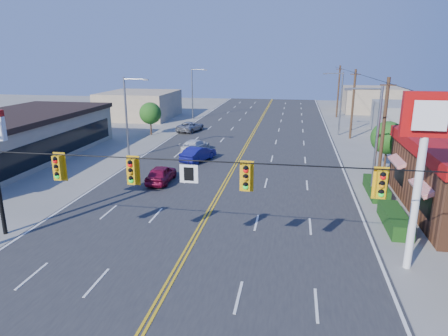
% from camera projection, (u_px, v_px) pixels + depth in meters
% --- Properties ---
extents(ground, '(160.00, 160.00, 0.00)m').
position_uv_depth(ground, '(165.00, 291.00, 17.58)').
color(ground, gray).
rests_on(ground, ground).
extents(road, '(20.00, 120.00, 0.06)m').
position_uv_depth(road, '(234.00, 168.00, 36.52)').
color(road, '#2D2D30').
rests_on(road, ground).
extents(signal_span, '(24.32, 0.34, 9.00)m').
position_uv_depth(signal_span, '(158.00, 185.00, 16.26)').
color(signal_span, '#47301E').
rests_on(signal_span, ground).
extents(kfc_pylon, '(2.20, 0.36, 8.50)m').
position_uv_depth(kfc_pylon, '(423.00, 147.00, 17.88)').
color(kfc_pylon, white).
rests_on(kfc_pylon, ground).
extents(strip_mall, '(10.40, 26.40, 4.40)m').
position_uv_depth(strip_mall, '(1.00, 140.00, 37.69)').
color(strip_mall, tan).
rests_on(strip_mall, ground).
extents(streetlight_se, '(2.55, 0.25, 8.00)m').
position_uv_depth(streetlight_se, '(374.00, 137.00, 27.80)').
color(streetlight_se, gray).
rests_on(streetlight_se, ground).
extents(streetlight_ne, '(2.55, 0.25, 8.00)m').
position_uv_depth(streetlight_ne, '(339.00, 100.00, 50.54)').
color(streetlight_ne, gray).
rests_on(streetlight_ne, ground).
extents(streetlight_sw, '(2.55, 0.25, 8.00)m').
position_uv_depth(streetlight_sw, '(128.00, 113.00, 38.99)').
color(streetlight_sw, gray).
rests_on(streetlight_sw, ground).
extents(streetlight_nw, '(2.55, 0.25, 8.00)m').
position_uv_depth(streetlight_nw, '(194.00, 91.00, 63.62)').
color(streetlight_nw, gray).
rests_on(streetlight_nw, ground).
extents(utility_pole_near, '(0.28, 0.28, 8.40)m').
position_uv_depth(utility_pole_near, '(383.00, 131.00, 31.44)').
color(utility_pole_near, '#47301E').
rests_on(utility_pole_near, ground).
extents(utility_pole_mid, '(0.28, 0.28, 8.40)m').
position_uv_depth(utility_pole_mid, '(353.00, 105.00, 48.50)').
color(utility_pole_mid, '#47301E').
rests_on(utility_pole_mid, ground).
extents(utility_pole_far, '(0.28, 0.28, 8.40)m').
position_uv_depth(utility_pole_far, '(338.00, 92.00, 65.55)').
color(utility_pole_far, '#47301E').
rests_on(utility_pole_far, ground).
extents(tree_kfc_rear, '(2.94, 2.94, 4.41)m').
position_uv_depth(tree_kfc_rear, '(388.00, 138.00, 35.36)').
color(tree_kfc_rear, '#47301E').
rests_on(tree_kfc_rear, ground).
extents(tree_west, '(2.80, 2.80, 4.20)m').
position_uv_depth(tree_west, '(150.00, 113.00, 51.20)').
color(tree_west, '#47301E').
rests_on(tree_west, ground).
extents(bld_east_mid, '(12.00, 10.00, 4.00)m').
position_uv_depth(bld_east_mid, '(426.00, 120.00, 51.25)').
color(bld_east_mid, gray).
rests_on(bld_east_mid, ground).
extents(bld_west_far, '(11.00, 12.00, 4.20)m').
position_uv_depth(bld_west_far, '(140.00, 105.00, 65.82)').
color(bld_west_far, tan).
rests_on(bld_west_far, ground).
extents(bld_east_far, '(10.00, 10.00, 4.40)m').
position_uv_depth(bld_east_far, '(372.00, 100.00, 72.54)').
color(bld_east_far, tan).
rests_on(bld_east_far, ground).
extents(car_magenta, '(1.73, 4.17, 1.41)m').
position_uv_depth(car_magenta, '(161.00, 175.00, 32.20)').
color(car_magenta, maroon).
rests_on(car_magenta, ground).
extents(car_blue, '(2.89, 4.67, 1.45)m').
position_uv_depth(car_blue, '(198.00, 154.00, 38.70)').
color(car_blue, navy).
rests_on(car_blue, ground).
extents(car_white, '(2.61, 4.86, 1.34)m').
position_uv_depth(car_white, '(195.00, 146.00, 42.40)').
color(car_white, silver).
rests_on(car_white, ground).
extents(car_silver, '(3.29, 5.17, 1.33)m').
position_uv_depth(car_silver, '(190.00, 127.00, 53.78)').
color(car_silver, '#9F9FA4').
rests_on(car_silver, ground).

